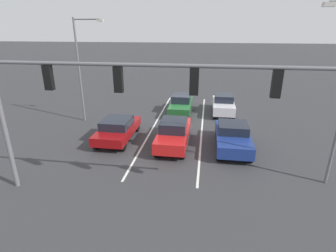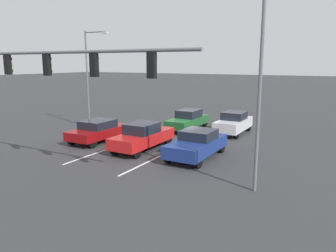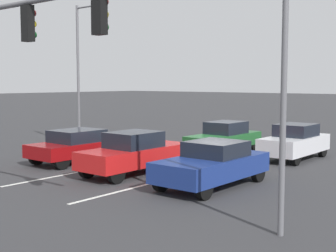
% 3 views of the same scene
% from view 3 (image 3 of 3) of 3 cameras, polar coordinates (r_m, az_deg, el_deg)
% --- Properties ---
extents(ground_plane, '(240.00, 240.00, 0.00)m').
position_cam_3_polar(ground_plane, '(22.50, 5.66, -3.60)').
color(ground_plane, '#333335').
extents(lane_stripe_left_divider, '(0.12, 16.17, 0.01)m').
position_cam_3_polar(lane_stripe_left_divider, '(19.82, 6.57, -4.82)').
color(lane_stripe_left_divider, silver).
rests_on(lane_stripe_left_divider, ground_plane).
extents(lane_stripe_center_divider, '(0.12, 16.17, 0.01)m').
position_cam_3_polar(lane_stripe_center_divider, '(21.91, -1.26, -3.81)').
color(lane_stripe_center_divider, silver).
rests_on(lane_stripe_center_divider, ground_plane).
extents(car_maroon_rightlane_front, '(1.94, 4.39, 1.43)m').
position_cam_3_polar(car_maroon_rightlane_front, '(20.84, -10.88, -2.29)').
color(car_maroon_rightlane_front, maroon).
rests_on(car_maroon_rightlane_front, ground_plane).
extents(car_navy_leftlane_front, '(1.94, 4.47, 1.51)m').
position_cam_3_polar(car_navy_leftlane_front, '(15.82, 5.48, -4.59)').
color(car_navy_leftlane_front, navy).
rests_on(car_navy_leftlane_front, ground_plane).
extents(car_red_midlane_front, '(1.76, 4.72, 1.62)m').
position_cam_3_polar(car_red_midlane_front, '(17.96, -4.06, -3.24)').
color(car_red_midlane_front, red).
rests_on(car_red_midlane_front, ground_plane).
extents(car_silver_leftlane_second, '(1.73, 4.12, 1.60)m').
position_cam_3_polar(car_silver_leftlane_second, '(21.99, 15.20, -1.86)').
color(car_silver_leftlane_second, silver).
rests_on(car_silver_leftlane_second, ground_plane).
extents(car_darkgreen_midlane_second, '(1.70, 4.56, 1.55)m').
position_cam_3_polar(car_darkgreen_midlane_second, '(23.36, 6.89, -1.38)').
color(car_darkgreen_midlane_second, '#1E5928').
rests_on(car_darkgreen_midlane_second, ground_plane).
extents(street_lamp_right_shoulder, '(2.24, 0.24, 7.55)m').
position_cam_3_polar(street_lamp_right_shoulder, '(25.49, -10.53, 7.35)').
color(street_lamp_right_shoulder, slate).
rests_on(street_lamp_right_shoulder, ground_plane).
extents(street_lamp_left_shoulder, '(1.63, 0.24, 7.90)m').
position_cam_3_polar(street_lamp_left_shoulder, '(10.85, 13.28, 10.62)').
color(street_lamp_left_shoulder, slate).
rests_on(street_lamp_left_shoulder, ground_plane).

